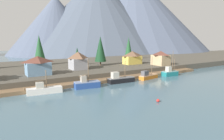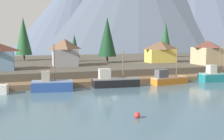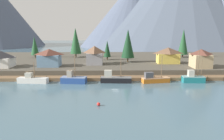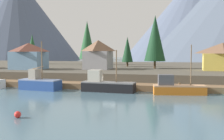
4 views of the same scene
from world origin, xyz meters
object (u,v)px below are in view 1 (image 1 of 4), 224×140
at_px(house_tan, 161,58).
at_px(house_blue, 38,65).
at_px(fishing_boat_white, 44,90).
at_px(conifer_near_right, 77,55).
at_px(fishing_boat_blue, 87,84).
at_px(fishing_boat_teal, 170,73).
at_px(fishing_boat_black, 120,79).
at_px(house_grey, 78,60).
at_px(conifer_near_left, 100,49).
at_px(fishing_boat_orange, 148,76).
at_px(channel_buoy, 158,100).
at_px(conifer_back_left, 39,48).
at_px(house_yellow, 132,57).
at_px(conifer_mid_left, 129,47).

xyz_separation_m(house_tan, house_blue, (-51.19, 3.40, -0.08)).
xyz_separation_m(fishing_boat_white, conifer_near_right, (21.58, 30.51, 6.04)).
xyz_separation_m(fishing_boat_blue, fishing_boat_teal, (34.71, 0.26, 0.03)).
xyz_separation_m(fishing_boat_black, fishing_boat_teal, (22.80, -0.12, 0.02)).
bearing_deg(fishing_boat_blue, house_blue, 132.52).
distance_m(house_grey, conifer_near_right, 12.96).
bearing_deg(conifer_near_left, house_tan, -28.70).
bearing_deg(fishing_boat_teal, fishing_boat_orange, -175.53).
bearing_deg(fishing_boat_blue, fishing_boat_teal, 8.13).
height_order(house_grey, conifer_near_left, conifer_near_left).
bearing_deg(fishing_boat_teal, conifer_near_right, 132.41).
relative_size(conifer_near_right, channel_buoy, 11.25).
height_order(conifer_near_right, conifer_back_left, conifer_back_left).
xyz_separation_m(fishing_boat_white, fishing_boat_black, (23.71, 0.07, 0.16)).
distance_m(house_tan, channel_buoy, 45.92).
xyz_separation_m(house_blue, conifer_back_left, (5.88, 24.70, 4.35)).
xyz_separation_m(fishing_boat_blue, house_yellow, (32.43, 20.48, 4.41)).
relative_size(fishing_boat_white, house_grey, 1.32).
distance_m(house_tan, house_yellow, 12.65).
relative_size(fishing_boat_white, conifer_back_left, 0.67).
bearing_deg(fishing_boat_teal, fishing_boat_white, -176.87).
bearing_deg(conifer_near_right, fishing_boat_orange, -66.14).
bearing_deg(conifer_mid_left, house_tan, -95.54).
bearing_deg(fishing_boat_teal, house_yellow, 99.62).
bearing_deg(conifer_near_right, fishing_boat_teal, -50.78).
distance_m(house_blue, house_yellow, 42.99).
height_order(fishing_boat_white, fishing_boat_teal, fishing_boat_teal).
distance_m(house_tan, conifer_near_left, 26.91).
distance_m(fishing_boat_blue, house_yellow, 38.61).
xyz_separation_m(house_tan, conifer_near_right, (-31.26, 19.62, 1.37)).
height_order(house_yellow, channel_buoy, house_yellow).
height_order(fishing_boat_orange, house_grey, house_grey).
height_order(fishing_boat_white, channel_buoy, fishing_boat_white).
bearing_deg(fishing_boat_white, fishing_boat_orange, 6.04).
height_order(house_grey, conifer_mid_left, conifer_mid_left).
bearing_deg(channel_buoy, fishing_boat_black, 79.04).
bearing_deg(conifer_mid_left, channel_buoy, -121.41).
distance_m(conifer_near_left, conifer_back_left, 26.79).
bearing_deg(fishing_boat_orange, channel_buoy, -137.47).
relative_size(conifer_back_left, channel_buoy, 18.81).
distance_m(fishing_boat_white, channel_buoy, 28.45).
xyz_separation_m(house_blue, conifer_near_left, (27.85, 9.38, 4.10)).
distance_m(house_grey, house_tan, 36.64).
bearing_deg(fishing_boat_black, house_tan, 24.57).
height_order(fishing_boat_white, conifer_back_left, conifer_back_left).
xyz_separation_m(house_blue, conifer_mid_left, (53.82, 23.75, 3.88)).
bearing_deg(house_tan, fishing_boat_orange, -147.59).
bearing_deg(conifer_mid_left, conifer_near_right, -167.47).
bearing_deg(house_tan, channel_buoy, -136.53).
bearing_deg(conifer_mid_left, conifer_back_left, 178.86).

